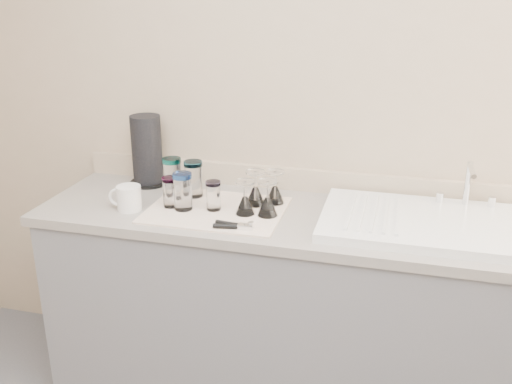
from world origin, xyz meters
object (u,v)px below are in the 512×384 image
(sink_unit, at_px, (430,223))
(white_mug, at_px, (128,198))
(goblet_back_left, at_px, (255,193))
(goblet_front_right, at_px, (268,204))
(paper_towel_roll, at_px, (147,151))
(tumbler_blue, at_px, (183,191))
(tumbler_teal, at_px, (172,176))
(goblet_front_left, at_px, (245,203))
(goblet_back_right, at_px, (275,192))
(tumbler_magenta, at_px, (170,192))
(can_opener, at_px, (234,226))
(tumbler_lavender, at_px, (213,195))
(tumbler_cyan, at_px, (194,179))

(sink_unit, distance_m, white_mug, 1.20)
(goblet_back_left, relative_size, goblet_front_right, 1.01)
(goblet_front_right, height_order, paper_towel_roll, paper_towel_roll)
(goblet_back_left, distance_m, goblet_front_right, 0.13)
(sink_unit, relative_size, tumbler_blue, 5.31)
(tumbler_teal, bearing_deg, goblet_front_left, -21.81)
(goblet_back_right, xyz_separation_m, white_mug, (-0.57, -0.21, -0.00))
(goblet_back_left, bearing_deg, goblet_front_left, -97.06)
(tumbler_magenta, bearing_deg, can_opener, -24.61)
(sink_unit, bearing_deg, goblet_front_right, -174.62)
(goblet_front_right, height_order, white_mug, goblet_front_right)
(tumbler_lavender, distance_m, goblet_front_right, 0.23)
(goblet_back_right, bearing_deg, goblet_back_left, -152.86)
(can_opener, bearing_deg, tumbler_teal, 141.30)
(tumbler_blue, xyz_separation_m, white_mug, (-0.22, -0.04, -0.03))
(tumbler_cyan, height_order, goblet_back_left, tumbler_cyan)
(can_opener, bearing_deg, sink_unit, 16.51)
(can_opener, relative_size, paper_towel_roll, 0.47)
(tumbler_teal, distance_m, goblet_front_left, 0.40)
(tumbler_blue, bearing_deg, can_opener, -27.05)
(tumbler_magenta, distance_m, goblet_back_left, 0.35)
(goblet_back_left, bearing_deg, tumbler_blue, -155.07)
(sink_unit, bearing_deg, goblet_back_right, 172.63)
(sink_unit, xyz_separation_m, can_opener, (-0.72, -0.21, -0.00))
(white_mug, relative_size, paper_towel_roll, 0.45)
(white_mug, bearing_deg, tumbler_blue, 11.38)
(tumbler_teal, bearing_deg, goblet_front_right, -16.92)
(goblet_back_right, distance_m, white_mug, 0.61)
(goblet_back_right, xyz_separation_m, can_opener, (-0.09, -0.29, -0.04))
(goblet_back_left, distance_m, goblet_back_right, 0.08)
(white_mug, bearing_deg, sink_unit, 6.11)
(can_opener, bearing_deg, goblet_back_right, 72.73)
(tumbler_teal, bearing_deg, goblet_back_left, -5.75)
(sink_unit, height_order, goblet_front_left, sink_unit)
(tumbler_cyan, xyz_separation_m, white_mug, (-0.21, -0.20, -0.04))
(tumbler_magenta, xyz_separation_m, goblet_back_right, (0.41, 0.15, -0.02))
(goblet_front_right, xyz_separation_m, white_mug, (-0.57, -0.07, -0.01))
(goblet_front_right, bearing_deg, white_mug, -173.10)
(tumbler_teal, xyz_separation_m, goblet_back_right, (0.46, -0.00, -0.03))
(tumbler_lavender, xyz_separation_m, paper_towel_roll, (-0.40, 0.24, 0.09))
(goblet_back_right, distance_m, goblet_front_left, 0.17)
(tumbler_teal, relative_size, white_mug, 1.11)
(sink_unit, xyz_separation_m, tumbler_teal, (-1.09, 0.08, 0.07))
(tumbler_cyan, relative_size, goblet_front_left, 1.14)
(tumbler_cyan, distance_m, tumbler_lavender, 0.18)
(tumbler_magenta, bearing_deg, sink_unit, 3.78)
(tumbler_cyan, height_order, goblet_front_left, tumbler_cyan)
(tumbler_cyan, relative_size, goblet_back_left, 1.08)
(sink_unit, distance_m, tumbler_teal, 1.09)
(tumbler_cyan, bearing_deg, can_opener, -46.76)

